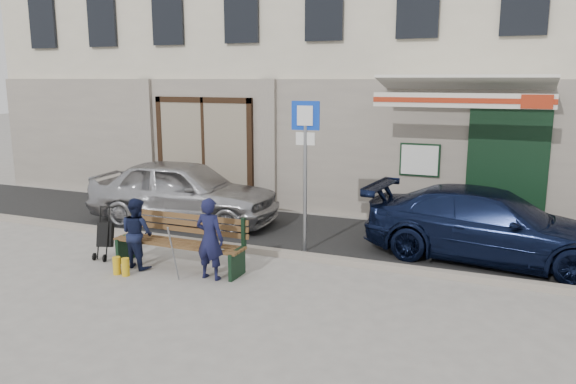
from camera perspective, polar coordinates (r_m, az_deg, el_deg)
The scene contains 11 objects.
ground at distance 9.30m, azimuth -6.81°, elevation -8.85°, with size 80.00×80.00×0.00m, color #9E9991.
asphalt_lane at distance 11.96m, azimuth 0.50°, elevation -4.10°, with size 60.00×3.20×0.01m, color #282828.
curb at distance 10.54m, azimuth -2.80°, elevation -5.97°, with size 60.00×0.18×0.12m, color #9E9384.
building at distance 16.69m, azimuth 7.85°, elevation 17.42°, with size 20.00×8.27×10.00m.
car_silver at distance 12.79m, azimuth -10.54°, elevation 0.07°, with size 1.72×4.29×1.46m, color #A8A8AD.
car_navy at distance 10.66m, azimuth 19.86°, elevation -3.21°, with size 1.80×4.43×1.28m, color black.
parking_sign at distance 10.26m, azimuth 1.77°, elevation 4.13°, with size 0.52×0.09×2.82m.
bench at distance 9.84m, azimuth -11.22°, elevation -5.03°, with size 2.40×1.17×0.98m.
man at distance 9.18m, azimuth -7.95°, elevation -4.72°, with size 0.49×0.32×1.35m, color #141638.
woman at distance 10.00m, azimuth -15.10°, elevation -4.04°, with size 0.59×0.46×1.22m, color #131834.
stroller at distance 10.71m, azimuth -18.09°, elevation -4.28°, with size 0.33×0.43×0.94m.
Camera 1 is at (4.34, -7.57, 3.22)m, focal length 35.00 mm.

